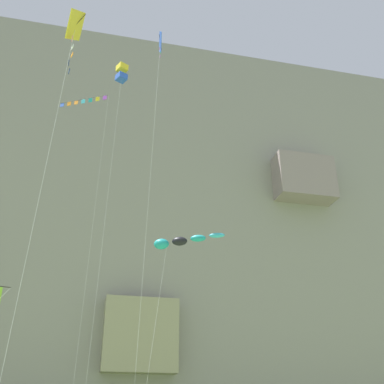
% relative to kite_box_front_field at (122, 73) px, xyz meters
% --- Properties ---
extents(cliff_face, '(180.00, 28.61, 60.17)m').
position_rel_kite_box_front_field_xyz_m(cliff_face, '(5.69, 34.98, -3.75)').
color(cliff_face, gray).
rests_on(cliff_face, ground).
extents(kite_box_front_field, '(1.61, 4.93, 34.81)m').
position_rel_kite_box_front_field_xyz_m(kite_box_front_field, '(0.00, 0.00, 0.00)').
color(kite_box_front_field, yellow).
rests_on(kite_box_front_field, ground).
extents(kite_diamond_mid_left, '(1.13, 2.90, 20.47)m').
position_rel_kite_box_front_field_xyz_m(kite_diamond_mid_left, '(-3.22, -20.53, -14.86)').
color(kite_diamond_mid_left, yellow).
rests_on(kite_diamond_mid_left, ground).
extents(kite_windsock_upper_left, '(6.98, 5.64, 16.52)m').
position_rel_kite_box_front_field_xyz_m(kite_windsock_upper_left, '(5.79, -1.01, -17.74)').
color(kite_windsock_upper_left, teal).
rests_on(kite_windsock_upper_left, ground).
extents(kite_banner_low_right, '(4.89, 4.66, 31.84)m').
position_rel_kite_box_front_field_xyz_m(kite_banner_low_right, '(-3.27, 2.18, -4.26)').
color(kite_banner_low_right, black).
rests_on(kite_banner_low_right, ground).
extents(kite_diamond_low_center, '(1.37, 4.02, 31.50)m').
position_rel_kite_box_front_field_xyz_m(kite_diamond_low_center, '(2.53, -8.75, -4.52)').
color(kite_diamond_low_center, blue).
rests_on(kite_diamond_low_center, ground).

